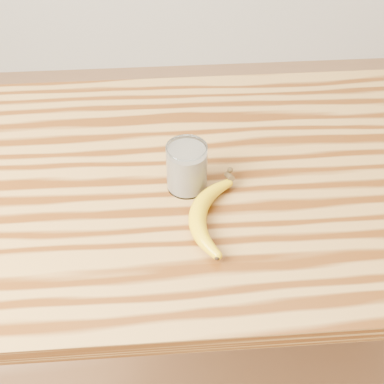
{
  "coord_description": "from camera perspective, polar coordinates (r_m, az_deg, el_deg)",
  "views": [
    {
      "loc": [
        -0.16,
        -0.86,
        1.67
      ],
      "look_at": [
        -0.1,
        -0.08,
        0.93
      ],
      "focal_mm": 50.0,
      "sensor_mm": 36.0,
      "label": 1
    }
  ],
  "objects": [
    {
      "name": "table",
      "position": [
        1.26,
        4.23,
        -2.44
      ],
      "size": [
        1.2,
        0.8,
        0.9
      ],
      "color": "olive",
      "rests_on": "ground"
    },
    {
      "name": "smoothie_glass",
      "position": [
        1.1,
        -0.56,
        2.6
      ],
      "size": [
        0.08,
        0.08,
        0.11
      ],
      "color": "white",
      "rests_on": "table"
    },
    {
      "name": "banana",
      "position": [
        1.05,
        0.59,
        -2.36
      ],
      "size": [
        0.17,
        0.31,
        0.04
      ],
      "primitive_type": null,
      "rotation": [
        0.0,
        0.0,
        -0.23
      ],
      "color": "#CE9E0A",
      "rests_on": "table"
    }
  ]
}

